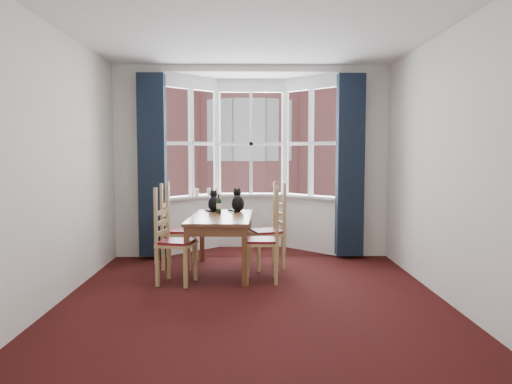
{
  "coord_description": "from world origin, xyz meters",
  "views": [
    {
      "loc": [
        -0.06,
        -5.09,
        1.54
      ],
      "look_at": [
        0.05,
        1.05,
        1.05
      ],
      "focal_mm": 35.0,
      "sensor_mm": 36.0,
      "label": 1
    }
  ],
  "objects_px": {
    "chair_left_far": "(172,232)",
    "candle_short": "(209,192)",
    "cat_left": "(214,203)",
    "cat_right": "(238,202)",
    "chair_right_near": "(269,242)",
    "dining_table": "(221,223)",
    "candle_extra": "(217,191)",
    "candle_tall": "(197,192)",
    "chair_right_far": "(273,232)",
    "chair_left_near": "(169,243)",
    "wine_bottle": "(219,205)"
  },
  "relations": [
    {
      "from": "candle_short",
      "to": "candle_extra",
      "type": "height_order",
      "value": "candle_extra"
    },
    {
      "from": "candle_short",
      "to": "chair_right_far",
      "type": "bearing_deg",
      "value": -50.34
    },
    {
      "from": "chair_left_far",
      "to": "cat_right",
      "type": "xyz_separation_m",
      "value": [
        0.88,
        0.17,
        0.39
      ]
    },
    {
      "from": "chair_left_near",
      "to": "chair_right_near",
      "type": "bearing_deg",
      "value": 2.72
    },
    {
      "from": "chair_left_near",
      "to": "candle_tall",
      "type": "relative_size",
      "value": 8.69
    },
    {
      "from": "candle_tall",
      "to": "candle_short",
      "type": "distance_m",
      "value": 0.18
    },
    {
      "from": "chair_left_far",
      "to": "wine_bottle",
      "type": "height_order",
      "value": "wine_bottle"
    },
    {
      "from": "cat_right",
      "to": "chair_left_far",
      "type": "bearing_deg",
      "value": -169.04
    },
    {
      "from": "candle_extra",
      "to": "candle_short",
      "type": "bearing_deg",
      "value": -170.64
    },
    {
      "from": "chair_left_near",
      "to": "cat_left",
      "type": "relative_size",
      "value": 2.97
    },
    {
      "from": "chair_right_near",
      "to": "cat_right",
      "type": "height_order",
      "value": "cat_right"
    },
    {
      "from": "candle_short",
      "to": "chair_left_near",
      "type": "bearing_deg",
      "value": -99.41
    },
    {
      "from": "chair_left_near",
      "to": "candle_tall",
      "type": "bearing_deg",
      "value": 85.91
    },
    {
      "from": "candle_tall",
      "to": "candle_extra",
      "type": "distance_m",
      "value": 0.31
    },
    {
      "from": "chair_left_far",
      "to": "candle_short",
      "type": "bearing_deg",
      "value": 69.99
    },
    {
      "from": "candle_short",
      "to": "dining_table",
      "type": "bearing_deg",
      "value": -79.49
    },
    {
      "from": "wine_bottle",
      "to": "chair_right_far",
      "type": "bearing_deg",
      "value": 0.36
    },
    {
      "from": "cat_left",
      "to": "wine_bottle",
      "type": "distance_m",
      "value": 0.23
    },
    {
      "from": "chair_right_far",
      "to": "cat_left",
      "type": "bearing_deg",
      "value": 164.95
    },
    {
      "from": "cat_right",
      "to": "chair_right_near",
      "type": "bearing_deg",
      "value": -66.78
    },
    {
      "from": "cat_left",
      "to": "cat_right",
      "type": "distance_m",
      "value": 0.33
    },
    {
      "from": "chair_right_far",
      "to": "cat_left",
      "type": "xyz_separation_m",
      "value": [
        -0.8,
        0.22,
        0.38
      ]
    },
    {
      "from": "candle_short",
      "to": "cat_left",
      "type": "bearing_deg",
      "value": -81.27
    },
    {
      "from": "chair_right_far",
      "to": "cat_left",
      "type": "relative_size",
      "value": 2.97
    },
    {
      "from": "chair_right_near",
      "to": "dining_table",
      "type": "bearing_deg",
      "value": 143.98
    },
    {
      "from": "chair_right_near",
      "to": "candle_short",
      "type": "relative_size",
      "value": 8.1
    },
    {
      "from": "chair_left_near",
      "to": "candle_tall",
      "type": "xyz_separation_m",
      "value": [
        0.13,
        1.88,
        0.45
      ]
    },
    {
      "from": "cat_left",
      "to": "candle_short",
      "type": "relative_size",
      "value": 2.73
    },
    {
      "from": "chair_right_far",
      "to": "cat_left",
      "type": "height_order",
      "value": "cat_left"
    },
    {
      "from": "dining_table",
      "to": "chair_left_far",
      "type": "bearing_deg",
      "value": 155.53
    },
    {
      "from": "cat_left",
      "to": "cat_right",
      "type": "xyz_separation_m",
      "value": [
        0.33,
        -0.03,
        0.01
      ]
    },
    {
      "from": "dining_table",
      "to": "candle_extra",
      "type": "bearing_deg",
      "value": 95.65
    },
    {
      "from": "dining_table",
      "to": "chair_left_far",
      "type": "height_order",
      "value": "chair_left_far"
    },
    {
      "from": "chair_right_near",
      "to": "candle_extra",
      "type": "relative_size",
      "value": 7.57
    },
    {
      "from": "dining_table",
      "to": "chair_right_far",
      "type": "bearing_deg",
      "value": 22.75
    },
    {
      "from": "dining_table",
      "to": "cat_right",
      "type": "height_order",
      "value": "cat_right"
    },
    {
      "from": "dining_table",
      "to": "candle_tall",
      "type": "relative_size",
      "value": 13.74
    },
    {
      "from": "dining_table",
      "to": "chair_left_far",
      "type": "xyz_separation_m",
      "value": [
        -0.67,
        0.31,
        -0.17
      ]
    },
    {
      "from": "chair_left_near",
      "to": "candle_extra",
      "type": "height_order",
      "value": "candle_extra"
    },
    {
      "from": "chair_left_far",
      "to": "candle_extra",
      "type": "relative_size",
      "value": 7.57
    },
    {
      "from": "candle_tall",
      "to": "candle_short",
      "type": "relative_size",
      "value": 0.93
    },
    {
      "from": "candle_tall",
      "to": "cat_left",
      "type": "bearing_deg",
      "value": -70.04
    },
    {
      "from": "chair_left_near",
      "to": "chair_right_far",
      "type": "relative_size",
      "value": 1.0
    },
    {
      "from": "dining_table",
      "to": "candle_tall",
      "type": "xyz_separation_m",
      "value": [
        -0.45,
        1.39,
        0.28
      ]
    },
    {
      "from": "cat_left",
      "to": "chair_right_near",
      "type": "bearing_deg",
      "value": -52.44
    },
    {
      "from": "cat_right",
      "to": "candle_tall",
      "type": "relative_size",
      "value": 3.17
    },
    {
      "from": "cat_right",
      "to": "candle_short",
      "type": "relative_size",
      "value": 2.95
    },
    {
      "from": "chair_left_far",
      "to": "cat_left",
      "type": "height_order",
      "value": "cat_left"
    },
    {
      "from": "cat_left",
      "to": "wine_bottle",
      "type": "bearing_deg",
      "value": -70.23
    },
    {
      "from": "dining_table",
      "to": "cat_left",
      "type": "distance_m",
      "value": 0.56
    }
  ]
}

